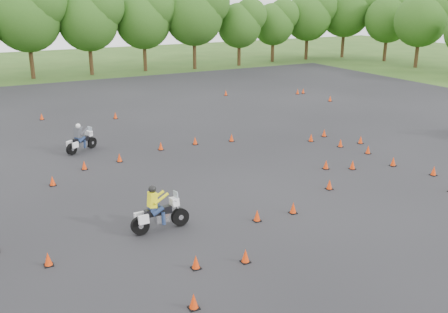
% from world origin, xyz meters
% --- Properties ---
extents(ground, '(140.00, 140.00, 0.00)m').
position_xyz_m(ground, '(0.00, 0.00, 0.00)').
color(ground, '#2D5119').
rests_on(ground, ground).
extents(asphalt_pad, '(62.00, 62.00, 0.00)m').
position_xyz_m(asphalt_pad, '(0.00, 6.00, 0.01)').
color(asphalt_pad, black).
rests_on(asphalt_pad, ground).
extents(treeline, '(87.16, 32.63, 11.10)m').
position_xyz_m(treeline, '(4.16, 35.03, 4.72)').
color(treeline, '#284F16').
rests_on(treeline, ground).
extents(traffic_cones, '(36.77, 33.07, 0.45)m').
position_xyz_m(traffic_cones, '(0.51, 5.10, 0.23)').
color(traffic_cones, red).
rests_on(traffic_cones, asphalt_pad).
extents(rider_grey, '(2.20, 1.68, 1.67)m').
position_xyz_m(rider_grey, '(-4.96, 11.96, 0.84)').
color(rider_grey, '#3D3E44').
rests_on(rider_grey, ground).
extents(rider_yellow, '(2.31, 0.73, 1.78)m').
position_xyz_m(rider_yellow, '(-4.65, 0.37, 0.90)').
color(rider_yellow, yellow).
rests_on(rider_yellow, ground).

